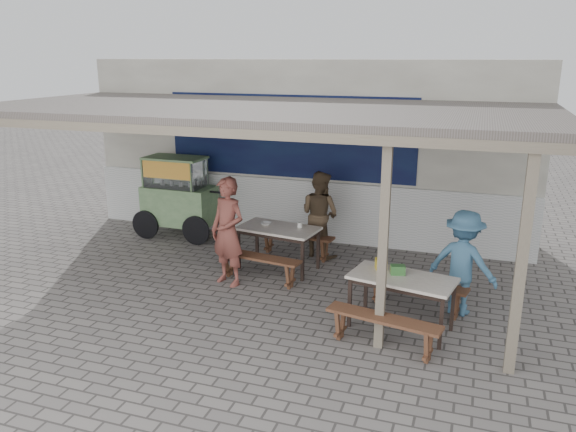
# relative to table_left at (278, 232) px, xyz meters

# --- Properties ---
(ground) EXTENTS (60.00, 60.00, 0.00)m
(ground) POSITION_rel_table_left_xyz_m (-0.22, -1.24, -0.67)
(ground) COLOR slate
(ground) RESTS_ON ground
(back_wall) EXTENTS (9.00, 1.28, 3.50)m
(back_wall) POSITION_rel_table_left_xyz_m (-0.23, 2.34, 1.05)
(back_wall) COLOR silver
(back_wall) RESTS_ON ground
(warung_roof) EXTENTS (9.00, 4.21, 2.81)m
(warung_roof) POSITION_rel_table_left_xyz_m (-0.21, -0.34, 2.04)
(warung_roof) COLOR #5E5651
(warung_roof) RESTS_ON ground
(table_left) EXTENTS (1.43, 0.93, 0.75)m
(table_left) POSITION_rel_table_left_xyz_m (0.00, 0.00, 0.00)
(table_left) COLOR silver
(table_left) RESTS_ON ground
(bench_left_street) EXTENTS (1.47, 0.49, 0.45)m
(bench_left_street) POSITION_rel_table_left_xyz_m (-0.10, -0.67, -0.34)
(bench_left_street) COLOR brown
(bench_left_street) RESTS_ON ground
(bench_left_wall) EXTENTS (1.47, 0.49, 0.45)m
(bench_left_wall) POSITION_rel_table_left_xyz_m (0.10, 0.67, -0.34)
(bench_left_wall) COLOR brown
(bench_left_wall) RESTS_ON ground
(table_right) EXTENTS (1.47, 0.95, 0.75)m
(table_right) POSITION_rel_table_left_xyz_m (2.31, -1.56, -0.00)
(table_right) COLOR silver
(table_right) RESTS_ON ground
(bench_right_street) EXTENTS (1.49, 0.56, 0.45)m
(bench_right_street) POSITION_rel_table_left_xyz_m (2.18, -2.21, -0.33)
(bench_right_street) COLOR brown
(bench_right_street) RESTS_ON ground
(bench_right_wall) EXTENTS (1.49, 0.56, 0.45)m
(bench_right_wall) POSITION_rel_table_left_xyz_m (2.44, -0.91, -0.33)
(bench_right_wall) COLOR brown
(bench_right_wall) RESTS_ON ground
(vendor_cart) EXTENTS (2.07, 0.82, 1.64)m
(vendor_cart) POSITION_rel_table_left_xyz_m (-2.54, 1.07, 0.22)
(vendor_cart) COLOR #7DA16B
(vendor_cart) RESTS_ON ground
(patron_street_side) EXTENTS (0.74, 0.61, 1.76)m
(patron_street_side) POSITION_rel_table_left_xyz_m (-0.54, -0.87, 0.21)
(patron_street_side) COLOR brown
(patron_street_side) RESTS_ON ground
(patron_wall_side) EXTENTS (0.95, 0.86, 1.59)m
(patron_wall_side) POSITION_rel_table_left_xyz_m (0.48, 0.88, 0.12)
(patron_wall_side) COLOR brown
(patron_wall_side) RESTS_ON ground
(patron_right_table) EXTENTS (1.11, 0.85, 1.52)m
(patron_right_table) POSITION_rel_table_left_xyz_m (3.05, -0.79, 0.09)
(patron_right_table) COLOR teal
(patron_right_table) RESTS_ON ground
(tissue_box) EXTENTS (0.19, 0.19, 0.15)m
(tissue_box) POSITION_rel_table_left_xyz_m (1.99, -1.37, 0.15)
(tissue_box) COLOR gold
(tissue_box) RESTS_ON table_right
(donation_box) EXTENTS (0.22, 0.17, 0.13)m
(donation_box) POSITION_rel_table_left_xyz_m (2.24, -1.49, 0.14)
(donation_box) COLOR #367032
(donation_box) RESTS_ON table_right
(condiment_jar) EXTENTS (0.07, 0.07, 0.08)m
(condiment_jar) POSITION_rel_table_left_xyz_m (0.35, 0.11, 0.12)
(condiment_jar) COLOR white
(condiment_jar) RESTS_ON table_left
(condiment_bowl) EXTENTS (0.20, 0.20, 0.04)m
(condiment_bowl) POSITION_rel_table_left_xyz_m (-0.25, 0.07, 0.10)
(condiment_bowl) COLOR white
(condiment_bowl) RESTS_ON table_left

